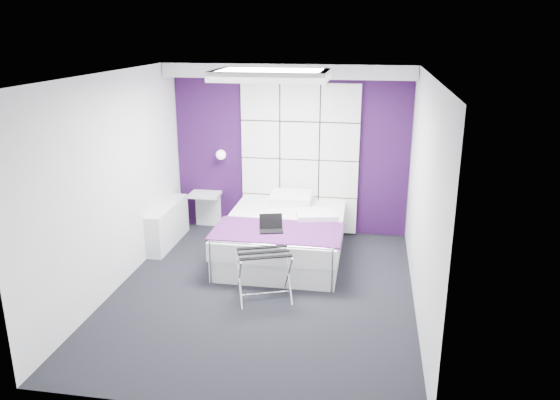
% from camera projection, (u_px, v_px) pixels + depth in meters
% --- Properties ---
extents(floor, '(4.40, 4.40, 0.00)m').
position_uv_depth(floor, '(263.00, 292.00, 6.65)').
color(floor, black).
rests_on(floor, ground).
extents(ceiling, '(4.40, 4.40, 0.00)m').
position_uv_depth(ceiling, '(261.00, 74.00, 5.86)').
color(ceiling, white).
rests_on(ceiling, wall_back).
extents(wall_back, '(3.60, 0.00, 3.60)m').
position_uv_depth(wall_back, '(290.00, 150.00, 8.32)').
color(wall_back, silver).
rests_on(wall_back, floor).
extents(wall_left, '(0.00, 4.40, 4.40)m').
position_uv_depth(wall_left, '(115.00, 183.00, 6.54)').
color(wall_left, silver).
rests_on(wall_left, floor).
extents(wall_right, '(0.00, 4.40, 4.40)m').
position_uv_depth(wall_right, '(423.00, 198.00, 5.97)').
color(wall_right, silver).
rests_on(wall_right, floor).
extents(accent_wall, '(3.58, 0.02, 2.58)m').
position_uv_depth(accent_wall, '(290.00, 150.00, 8.31)').
color(accent_wall, '#2C0D3A').
rests_on(accent_wall, wall_back).
extents(soffit, '(3.58, 0.50, 0.20)m').
position_uv_depth(soffit, '(288.00, 70.00, 7.73)').
color(soffit, silver).
rests_on(soffit, wall_back).
extents(headboard, '(1.80, 0.08, 2.30)m').
position_uv_depth(headboard, '(300.00, 159.00, 8.28)').
color(headboard, silver).
rests_on(headboard, wall_back).
extents(skylight, '(1.36, 0.86, 0.12)m').
position_uv_depth(skylight, '(271.00, 74.00, 6.44)').
color(skylight, white).
rests_on(skylight, ceiling).
extents(wall_lamp, '(0.15, 0.15, 0.15)m').
position_uv_depth(wall_lamp, '(222.00, 154.00, 8.38)').
color(wall_lamp, white).
rests_on(wall_lamp, wall_back).
extents(radiator, '(0.22, 1.20, 0.60)m').
position_uv_depth(radiator, '(168.00, 225.00, 8.05)').
color(radiator, silver).
rests_on(radiator, floor).
extents(bed, '(1.68, 2.02, 0.71)m').
position_uv_depth(bed, '(284.00, 236.00, 7.61)').
color(bed, silver).
rests_on(bed, floor).
extents(nightstand, '(0.47, 0.36, 0.05)m').
position_uv_depth(nightstand, '(205.00, 194.00, 8.59)').
color(nightstand, silver).
rests_on(nightstand, wall_back).
extents(luggage_rack, '(0.60, 0.45, 0.60)m').
position_uv_depth(luggage_rack, '(264.00, 275.00, 6.40)').
color(luggage_rack, silver).
rests_on(luggage_rack, floor).
extents(laptop, '(0.30, 0.21, 0.22)m').
position_uv_depth(laptop, '(272.00, 227.00, 7.04)').
color(laptop, black).
rests_on(laptop, bed).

